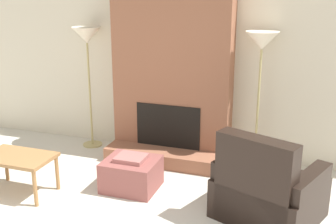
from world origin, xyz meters
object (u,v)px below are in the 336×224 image
Objects in this scene: floor_lamp_right at (262,48)px; armchair at (266,193)px; ottoman at (131,174)px; side_table at (18,160)px; floor_lamp_left at (87,41)px.

armchair is at bearing -77.65° from floor_lamp_right.
ottoman is at bearing 14.82° from armchair.
side_table is at bearing -156.38° from ottoman.
armchair is 1.83m from floor_lamp_right.
armchair is at bearing 6.84° from side_table.
floor_lamp_left is at bearing 88.17° from side_table.
floor_lamp_right is (1.29, 1.10, 1.39)m from ottoman.
floor_lamp_right reaches higher than side_table.
floor_lamp_left is at bearing 180.00° from floor_lamp_right.
ottoman is 0.35× the size of floor_lamp_right.
floor_lamp_left reaches higher than armchair.
side_table is at bearing 28.38° from armchair.
ottoman is 1.59m from armchair.
floor_lamp_right is at bearing 0.00° from floor_lamp_left.
floor_lamp_right is at bearing 33.17° from side_table.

